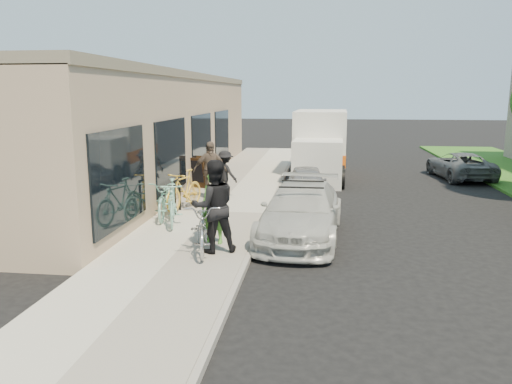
{
  "coord_description": "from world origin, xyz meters",
  "views": [
    {
      "loc": [
        0.98,
        -10.64,
        3.46
      ],
      "look_at": [
        -0.56,
        1.47,
        1.05
      ],
      "focal_mm": 35.0,
      "sensor_mm": 36.0,
      "label": 1
    }
  ],
  "objects": [
    {
      "name": "storefront",
      "position": [
        -5.24,
        7.99,
        2.12
      ],
      "size": [
        3.6,
        20.0,
        4.22
      ],
      "color": "tan",
      "rests_on": "ground"
    },
    {
      "name": "far_car_gray",
      "position": [
        6.76,
        10.67,
        0.55
      ],
      "size": [
        2.26,
        4.13,
        1.1
      ],
      "primitive_type": "imported",
      "rotation": [
        0.0,
        0.0,
        3.26
      ],
      "color": "#535658",
      "rests_on": "ground"
    },
    {
      "name": "curb",
      "position": [
        -0.45,
        3.0,
        0.07
      ],
      "size": [
        0.12,
        34.0,
        0.13
      ],
      "primitive_type": "cube",
      "color": "gray",
      "rests_on": "ground"
    },
    {
      "name": "ground",
      "position": [
        0.0,
        0.0,
        0.0
      ],
      "size": [
        120.0,
        120.0,
        0.0
      ],
      "primitive_type": "plane",
      "color": "black",
      "rests_on": "ground"
    },
    {
      "name": "moving_truck",
      "position": [
        1.01,
        10.46,
        1.22
      ],
      "size": [
        2.3,
        5.69,
        2.76
      ],
      "rotation": [
        0.0,
        0.0,
        -0.04
      ],
      "color": "silver",
      "rests_on": "ground"
    },
    {
      "name": "woman_rider",
      "position": [
        -1.32,
        0.01,
        0.97
      ],
      "size": [
        0.63,
        0.45,
        1.63
      ],
      "primitive_type": "imported",
      "rotation": [
        0.0,
        0.0,
        -0.1
      ],
      "color": "#458A2E",
      "rests_on": "sidewalk"
    },
    {
      "name": "man_standing",
      "position": [
        -1.19,
        -0.62,
        1.14
      ],
      "size": [
        1.17,
        1.06,
        1.97
      ],
      "primitive_type": "imported",
      "rotation": [
        0.0,
        0.0,
        3.54
      ],
      "color": "black",
      "rests_on": "sidewalk"
    },
    {
      "name": "tandem_bike",
      "position": [
        -1.44,
        -0.58,
        0.69
      ],
      "size": [
        1.15,
        2.17,
        1.08
      ],
      "primitive_type": "imported",
      "rotation": [
        0.0,
        0.0,
        0.22
      ],
      "color": "#ABABAE",
      "rests_on": "sidewalk"
    },
    {
      "name": "cruiser_bike_a",
      "position": [
        -2.74,
        1.51,
        0.72
      ],
      "size": [
        0.99,
        1.97,
        1.14
      ],
      "primitive_type": "imported",
      "rotation": [
        0.0,
        0.0,
        0.25
      ],
      "color": "#84C4AF",
      "rests_on": "sidewalk"
    },
    {
      "name": "sedan_white",
      "position": [
        0.59,
        1.15,
        0.66
      ],
      "size": [
        2.17,
        4.65,
        1.35
      ],
      "rotation": [
        0.0,
        0.0,
        -0.07
      ],
      "color": "#B8B8B4",
      "rests_on": "ground"
    },
    {
      "name": "cruiser_bike_b",
      "position": [
        -3.11,
        2.16,
        0.67
      ],
      "size": [
        0.95,
        2.05,
        1.04
      ],
      "primitive_type": "imported",
      "rotation": [
        0.0,
        0.0,
        0.14
      ],
      "color": "#84C4AF",
      "rests_on": "sidewalk"
    },
    {
      "name": "sedan_silver",
      "position": [
        0.59,
        6.03,
        0.53
      ],
      "size": [
        1.48,
        3.19,
        1.06
      ],
      "primitive_type": "imported",
      "rotation": [
        0.0,
        0.0,
        0.07
      ],
      "color": "gray",
      "rests_on": "ground"
    },
    {
      "name": "sidewalk",
      "position": [
        -2.0,
        3.0,
        0.07
      ],
      "size": [
        3.0,
        34.0,
        0.15
      ],
      "primitive_type": "cube",
      "color": "#B2AEA0",
      "rests_on": "ground"
    },
    {
      "name": "sandwich_board",
      "position": [
        -3.27,
        6.57,
        0.71
      ],
      "size": [
        0.83,
        0.83,
        1.1
      ],
      "rotation": [
        0.0,
        0.0,
        -0.27
      ],
      "color": "black",
      "rests_on": "sidewalk"
    },
    {
      "name": "cruiser_bike_c",
      "position": [
        -2.87,
        3.14,
        0.72
      ],
      "size": [
        1.04,
        1.98,
        1.15
      ],
      "primitive_type": "imported",
      "rotation": [
        0.0,
        0.0,
        -0.27
      ],
      "color": "gold",
      "rests_on": "sidewalk"
    },
    {
      "name": "bystander_a",
      "position": [
        -2.08,
        5.33,
        0.89
      ],
      "size": [
        1.1,
        0.98,
        1.48
      ],
      "primitive_type": "imported",
      "rotation": [
        0.0,
        0.0,
        2.58
      ],
      "color": "black",
      "rests_on": "sidewalk"
    },
    {
      "name": "bike_rack",
      "position": [
        -2.97,
        2.76,
        0.73
      ],
      "size": [
        0.1,
        0.69,
        0.96
      ],
      "rotation": [
        0.0,
        0.0,
        0.06
      ],
      "color": "black",
      "rests_on": "sidewalk"
    },
    {
      "name": "bystander_b",
      "position": [
        -2.46,
        4.76,
        1.07
      ],
      "size": [
        1.16,
        0.86,
        1.84
      ],
      "primitive_type": "imported",
      "rotation": [
        0.0,
        0.0,
        0.43
      ],
      "color": "brown",
      "rests_on": "sidewalk"
    }
  ]
}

